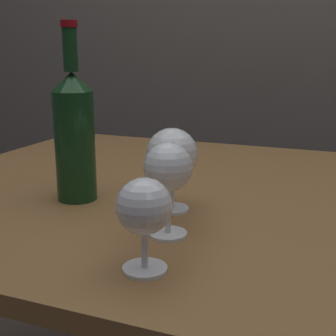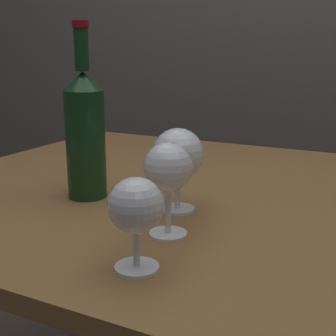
% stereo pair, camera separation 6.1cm
% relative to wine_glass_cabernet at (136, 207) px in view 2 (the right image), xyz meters
% --- Properties ---
extents(dining_table, '(1.44, 0.96, 0.76)m').
position_rel_wine_glass_cabernet_xyz_m(dining_table, '(0.07, 0.36, -0.17)').
color(dining_table, brown).
rests_on(dining_table, ground_plane).
extents(wine_glass_cabernet, '(0.07, 0.07, 0.12)m').
position_rel_wine_glass_cabernet_xyz_m(wine_glass_cabernet, '(0.00, 0.00, 0.00)').
color(wine_glass_cabernet, white).
rests_on(wine_glass_cabernet, dining_table).
extents(wine_glass_white, '(0.07, 0.07, 0.15)m').
position_rel_wine_glass_cabernet_xyz_m(wine_glass_white, '(-0.02, 0.12, 0.02)').
color(wine_glass_white, white).
rests_on(wine_glass_white, dining_table).
extents(wine_glass_chardonnay, '(0.09, 0.09, 0.15)m').
position_rel_wine_glass_cabernet_xyz_m(wine_glass_chardonnay, '(-0.05, 0.23, 0.01)').
color(wine_glass_chardonnay, white).
rests_on(wine_glass_chardonnay, dining_table).
extents(wine_bottle, '(0.08, 0.08, 0.33)m').
position_rel_wine_glass_cabernet_xyz_m(wine_bottle, '(-0.24, 0.22, 0.04)').
color(wine_bottle, '#143819').
rests_on(wine_bottle, dining_table).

